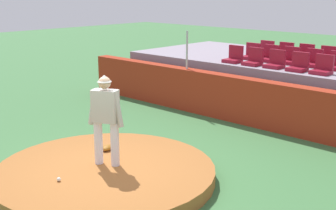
% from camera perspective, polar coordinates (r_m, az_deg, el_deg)
% --- Properties ---
extents(ground_plane, '(60.00, 60.00, 0.00)m').
position_cam_1_polar(ground_plane, '(8.91, -7.88, -9.31)').
color(ground_plane, '#3D723E').
extents(pitchers_mound, '(4.22, 4.22, 0.26)m').
position_cam_1_polar(pitchers_mound, '(8.86, -7.91, -8.54)').
color(pitchers_mound, '#A2612E').
rests_on(pitchers_mound, ground_plane).
extents(pitcher, '(0.71, 0.44, 1.77)m').
position_cam_1_polar(pitcher, '(8.62, -7.89, -1.07)').
color(pitcher, silver).
rests_on(pitcher, pitchers_mound).
extents(baseball, '(0.07, 0.07, 0.07)m').
position_cam_1_polar(baseball, '(8.34, -13.62, -9.11)').
color(baseball, white).
rests_on(baseball, pitchers_mound).
extents(fielding_glove, '(0.30, 0.36, 0.11)m').
position_cam_1_polar(fielding_glove, '(9.67, -7.70, -5.37)').
color(fielding_glove, '#8E5516').
rests_on(fielding_glove, pitchers_mound).
extents(brick_barrier, '(12.61, 0.40, 1.25)m').
position_cam_1_polar(brick_barrier, '(12.30, 10.49, 0.37)').
color(brick_barrier, '#A22C17').
rests_on(brick_barrier, ground_plane).
extents(fence_post_left, '(0.06, 0.06, 1.13)m').
position_cam_1_polar(fence_post_left, '(13.44, 2.40, 6.95)').
color(fence_post_left, silver).
rests_on(fence_post_left, brick_barrier).
extents(bleacher_platform, '(10.91, 4.45, 1.42)m').
position_cam_1_polar(bleacher_platform, '(14.66, 16.50, 2.62)').
color(bleacher_platform, gray).
rests_on(bleacher_platform, ground_plane).
extents(stadium_chair_0, '(0.48, 0.44, 0.50)m').
position_cam_1_polar(stadium_chair_0, '(13.78, 8.31, 6.00)').
color(stadium_chair_0, maroon).
rests_on(stadium_chair_0, bleacher_platform).
extents(stadium_chair_1, '(0.48, 0.44, 0.50)m').
position_cam_1_polar(stadium_chair_1, '(13.37, 10.77, 5.63)').
color(stadium_chair_1, maroon).
rests_on(stadium_chair_1, bleacher_platform).
extents(stadium_chair_2, '(0.48, 0.44, 0.50)m').
position_cam_1_polar(stadium_chair_2, '(13.04, 13.40, 5.28)').
color(stadium_chair_2, maroon).
rests_on(stadium_chair_2, bleacher_platform).
extents(stadium_chair_3, '(0.48, 0.44, 0.50)m').
position_cam_1_polar(stadium_chair_3, '(12.69, 16.14, 4.86)').
color(stadium_chair_3, maroon).
rests_on(stadium_chair_3, bleacher_platform).
extents(stadium_chair_4, '(0.48, 0.44, 0.50)m').
position_cam_1_polar(stadium_chair_4, '(12.43, 18.93, 4.45)').
color(stadium_chair_4, maroon).
rests_on(stadium_chair_4, bleacher_platform).
extents(stadium_chair_5, '(0.48, 0.44, 0.50)m').
position_cam_1_polar(stadium_chair_5, '(14.52, 10.45, 6.34)').
color(stadium_chair_5, maroon).
rests_on(stadium_chair_5, bleacher_platform).
extents(stadium_chair_6, '(0.48, 0.44, 0.50)m').
position_cam_1_polar(stadium_chair_6, '(14.14, 12.66, 6.01)').
color(stadium_chair_6, maroon).
rests_on(stadium_chair_6, bleacher_platform).
extents(stadium_chair_7, '(0.48, 0.44, 0.50)m').
position_cam_1_polar(stadium_chair_7, '(13.82, 15.12, 5.67)').
color(stadium_chair_7, maroon).
rests_on(stadium_chair_7, bleacher_platform).
extents(stadium_chair_8, '(0.48, 0.44, 0.50)m').
position_cam_1_polar(stadium_chair_8, '(13.54, 17.80, 5.30)').
color(stadium_chair_8, maroon).
rests_on(stadium_chair_8, bleacher_platform).
extents(stadium_chair_10, '(0.48, 0.44, 0.50)m').
position_cam_1_polar(stadium_chair_10, '(15.25, 12.19, 6.63)').
color(stadium_chair_10, maroon).
rests_on(stadium_chair_10, bleacher_platform).
extents(stadium_chair_11, '(0.48, 0.44, 0.50)m').
position_cam_1_polar(stadium_chair_11, '(14.91, 14.51, 6.32)').
color(stadium_chair_11, maroon).
rests_on(stadium_chair_11, bleacher_platform).
extents(stadium_chair_12, '(0.48, 0.44, 0.50)m').
position_cam_1_polar(stadium_chair_12, '(14.63, 16.89, 6.01)').
color(stadium_chair_12, maroon).
rests_on(stadium_chair_12, bleacher_platform).
extents(stadium_chair_13, '(0.48, 0.44, 0.50)m').
position_cam_1_polar(stadium_chair_13, '(14.30, 19.42, 5.63)').
color(stadium_chair_13, maroon).
rests_on(stadium_chair_13, bleacher_platform).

